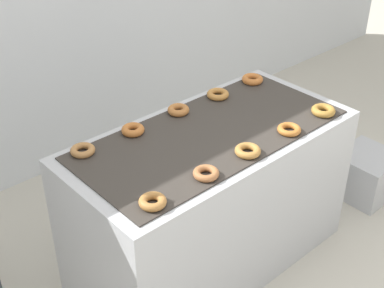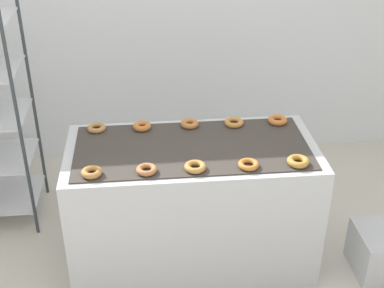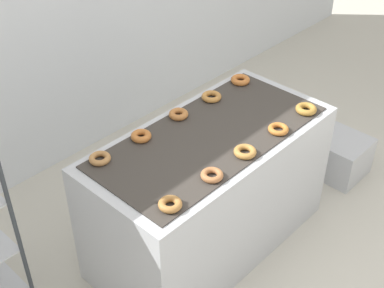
{
  "view_description": "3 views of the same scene",
  "coord_description": "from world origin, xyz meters",
  "px_view_note": "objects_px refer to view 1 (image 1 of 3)",
  "views": [
    {
      "loc": [
        -1.66,
        -1.07,
        2.31
      ],
      "look_at": [
        0.0,
        0.78,
        0.74
      ],
      "focal_mm": 50.0,
      "sensor_mm": 36.0,
      "label": 1
    },
    {
      "loc": [
        -0.28,
        -2.22,
        2.54
      ],
      "look_at": [
        0.0,
        0.63,
        0.9
      ],
      "focal_mm": 50.0,
      "sensor_mm": 36.0,
      "label": 2
    },
    {
      "loc": [
        -1.94,
        -1.04,
        2.69
      ],
      "look_at": [
        0.0,
        0.78,
        0.74
      ],
      "focal_mm": 50.0,
      "sensor_mm": 36.0,
      "label": 3
    }
  ],
  "objects_px": {
    "donut_near_rightmost": "(323,111)",
    "donut_far_leftmost": "(83,150)",
    "donut_near_center": "(248,151)",
    "donut_near_leftmost": "(153,202)",
    "donut_near_left": "(206,173)",
    "glaze_bin": "(366,174)",
    "donut_far_rightmost": "(252,79)",
    "donut_far_left": "(133,130)",
    "donut_near_right": "(289,129)",
    "donut_far_center": "(178,110)",
    "fryer_machine": "(210,200)",
    "donut_far_right": "(218,94)"
  },
  "relations": [
    {
      "from": "fryer_machine",
      "to": "donut_near_right",
      "type": "height_order",
      "value": "donut_near_right"
    },
    {
      "from": "fryer_machine",
      "to": "donut_near_leftmost",
      "type": "bearing_deg",
      "value": -156.14
    },
    {
      "from": "donut_near_rightmost",
      "to": "donut_far_right",
      "type": "bearing_deg",
      "value": 118.69
    },
    {
      "from": "donut_near_leftmost",
      "to": "donut_far_center",
      "type": "relative_size",
      "value": 1.0
    },
    {
      "from": "donut_near_right",
      "to": "donut_far_leftmost",
      "type": "height_order",
      "value": "donut_far_leftmost"
    },
    {
      "from": "donut_near_left",
      "to": "donut_far_center",
      "type": "height_order",
      "value": "donut_far_center"
    },
    {
      "from": "fryer_machine",
      "to": "glaze_bin",
      "type": "bearing_deg",
      "value": -11.51
    },
    {
      "from": "donut_near_right",
      "to": "donut_far_center",
      "type": "bearing_deg",
      "value": 118.36
    },
    {
      "from": "donut_near_right",
      "to": "donut_near_rightmost",
      "type": "height_order",
      "value": "donut_near_rightmost"
    },
    {
      "from": "donut_near_left",
      "to": "donut_far_center",
      "type": "bearing_deg",
      "value": 61.03
    },
    {
      "from": "donut_near_center",
      "to": "donut_near_rightmost",
      "type": "xyz_separation_m",
      "value": [
        0.61,
        -0.0,
        0.0
      ]
    },
    {
      "from": "donut_near_center",
      "to": "donut_near_right",
      "type": "bearing_deg",
      "value": -0.5
    },
    {
      "from": "fryer_machine",
      "to": "donut_far_center",
      "type": "relative_size",
      "value": 13.04
    },
    {
      "from": "fryer_machine",
      "to": "donut_far_leftmost",
      "type": "bearing_deg",
      "value": 155.04
    },
    {
      "from": "donut_near_leftmost",
      "to": "donut_near_left",
      "type": "xyz_separation_m",
      "value": [
        0.31,
        0.0,
        -0.0
      ]
    },
    {
      "from": "donut_near_center",
      "to": "donut_far_rightmost",
      "type": "bearing_deg",
      "value": 40.93
    },
    {
      "from": "donut_near_left",
      "to": "donut_near_center",
      "type": "distance_m",
      "value": 0.28
    },
    {
      "from": "glaze_bin",
      "to": "donut_far_left",
      "type": "bearing_deg",
      "value": 161.39
    },
    {
      "from": "donut_near_left",
      "to": "donut_far_center",
      "type": "relative_size",
      "value": 1.01
    },
    {
      "from": "donut_near_left",
      "to": "donut_near_rightmost",
      "type": "bearing_deg",
      "value": 0.0
    },
    {
      "from": "fryer_machine",
      "to": "donut_near_rightmost",
      "type": "distance_m",
      "value": 0.8
    },
    {
      "from": "donut_near_center",
      "to": "donut_far_center",
      "type": "height_order",
      "value": "donut_far_center"
    },
    {
      "from": "glaze_bin",
      "to": "donut_far_center",
      "type": "bearing_deg",
      "value": 156.91
    },
    {
      "from": "donut_far_right",
      "to": "donut_far_center",
      "type": "bearing_deg",
      "value": 178.49
    },
    {
      "from": "fryer_machine",
      "to": "donut_far_leftmost",
      "type": "height_order",
      "value": "donut_far_leftmost"
    },
    {
      "from": "donut_near_rightmost",
      "to": "donut_far_right",
      "type": "distance_m",
      "value": 0.61
    },
    {
      "from": "donut_near_center",
      "to": "donut_far_rightmost",
      "type": "height_order",
      "value": "donut_far_rightmost"
    },
    {
      "from": "donut_near_rightmost",
      "to": "donut_far_leftmost",
      "type": "relative_size",
      "value": 1.08
    },
    {
      "from": "donut_far_rightmost",
      "to": "donut_near_left",
      "type": "bearing_deg",
      "value": -149.17
    },
    {
      "from": "donut_far_center",
      "to": "donut_far_leftmost",
      "type": "bearing_deg",
      "value": 179.62
    },
    {
      "from": "fryer_machine",
      "to": "donut_far_rightmost",
      "type": "relative_size",
      "value": 12.1
    },
    {
      "from": "glaze_bin",
      "to": "donut_far_rightmost",
      "type": "height_order",
      "value": "donut_far_rightmost"
    },
    {
      "from": "donut_near_left",
      "to": "donut_far_rightmost",
      "type": "bearing_deg",
      "value": 30.83
    },
    {
      "from": "donut_near_leftmost",
      "to": "donut_near_left",
      "type": "bearing_deg",
      "value": 0.11
    },
    {
      "from": "donut_near_center",
      "to": "donut_far_leftmost",
      "type": "distance_m",
      "value": 0.8
    },
    {
      "from": "donut_far_left",
      "to": "donut_far_rightmost",
      "type": "distance_m",
      "value": 0.91
    },
    {
      "from": "donut_far_rightmost",
      "to": "donut_far_center",
      "type": "bearing_deg",
      "value": 179.34
    },
    {
      "from": "donut_far_left",
      "to": "glaze_bin",
      "type": "bearing_deg",
      "value": -18.61
    },
    {
      "from": "donut_far_center",
      "to": "donut_far_right",
      "type": "distance_m",
      "value": 0.3
    },
    {
      "from": "donut_near_left",
      "to": "donut_near_rightmost",
      "type": "distance_m",
      "value": 0.88
    },
    {
      "from": "fryer_machine",
      "to": "donut_near_center",
      "type": "distance_m",
      "value": 0.53
    },
    {
      "from": "donut_near_center",
      "to": "donut_near_left",
      "type": "bearing_deg",
      "value": -179.75
    },
    {
      "from": "donut_near_center",
      "to": "donut_far_leftmost",
      "type": "height_order",
      "value": "donut_near_center"
    },
    {
      "from": "glaze_bin",
      "to": "donut_near_leftmost",
      "type": "bearing_deg",
      "value": -179.75
    },
    {
      "from": "fryer_machine",
      "to": "glaze_bin",
      "type": "distance_m",
      "value": 1.31
    },
    {
      "from": "donut_far_leftmost",
      "to": "donut_far_rightmost",
      "type": "bearing_deg",
      "value": -0.52
    },
    {
      "from": "fryer_machine",
      "to": "donut_near_left",
      "type": "height_order",
      "value": "donut_near_left"
    },
    {
      "from": "donut_near_leftmost",
      "to": "donut_far_leftmost",
      "type": "distance_m",
      "value": 0.54
    },
    {
      "from": "donut_near_rightmost",
      "to": "donut_far_left",
      "type": "xyz_separation_m",
      "value": [
        -0.9,
        0.53,
        0.0
      ]
    },
    {
      "from": "donut_near_center",
      "to": "donut_near_rightmost",
      "type": "relative_size",
      "value": 0.97
    }
  ]
}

